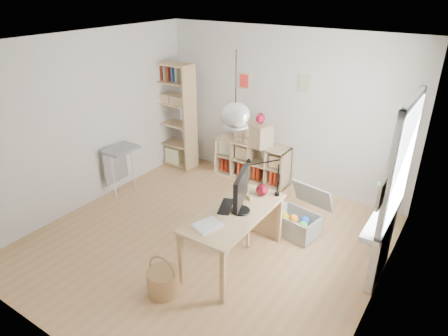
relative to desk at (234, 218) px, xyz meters
The scene contains 20 objects.
ground 0.87m from the desk, 164.74° to the left, with size 4.50×4.50×0.00m, color tan.
room_shell 1.34m from the desk, 164.74° to the left, with size 4.50×4.50×4.50m.
window_unit 2.04m from the desk, 24.12° to the left, with size 0.07×1.16×1.46m.
radiator 1.82m from the desk, 24.58° to the left, with size 0.10×0.80×0.80m, color white.
windowsill 1.77m from the desk, 25.25° to the left, with size 0.22×1.20×0.06m, color white.
desk is the anchor object (origin of this frame).
cube_shelf 2.48m from the desk, 114.61° to the left, with size 1.40×0.38×0.72m.
tall_bookshelf 3.27m from the desk, 142.99° to the left, with size 0.80×0.38×2.00m.
side_table 2.64m from the desk, 169.06° to the left, with size 0.40×0.55×0.85m.
chair 0.40m from the desk, 121.11° to the left, with size 0.52×0.52×0.81m.
wicker_basket 1.14m from the desk, 110.75° to the right, with size 0.38×0.38×0.52m.
storage_chest 1.24m from the desk, 68.04° to the left, with size 0.75×0.82×0.67m.
monitor 0.40m from the desk, 34.60° to the left, with size 0.25×0.59×0.52m.
keyboard 0.18m from the desk, 167.83° to the left, with size 0.15×0.39×0.02m, color black.
task_lamp 0.73m from the desk, 86.23° to the left, with size 0.45×0.17×0.48m.
yarn_ball 0.59m from the desk, 80.89° to the left, with size 0.16×0.16×0.16m, color #460915.
paper_tray 0.47m from the desk, 99.58° to the right, with size 0.25×0.31×0.03m, color white.
drawer_chest 2.41m from the desk, 114.04° to the left, with size 0.68×0.31×0.39m, color tan.
red_vase 2.41m from the desk, 111.27° to the left, with size 0.15×0.15×0.18m, color maroon.
potted_plant 1.92m from the desk, 33.76° to the left, with size 0.30×0.26×0.34m, color #235D25.
Camera 1 is at (2.79, -3.75, 3.35)m, focal length 32.00 mm.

